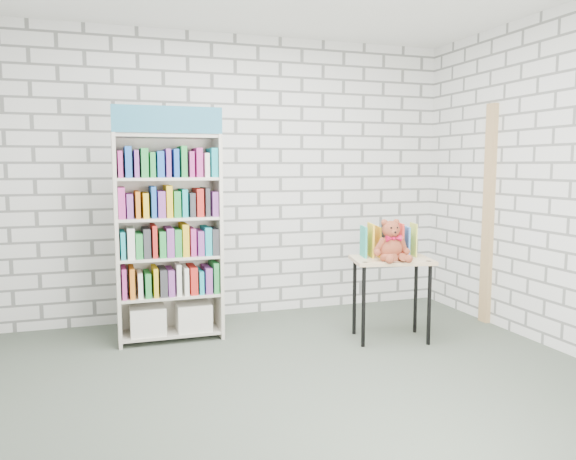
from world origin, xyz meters
name	(u,v)px	position (x,y,z in m)	size (l,w,h in m)	color
ground	(304,385)	(0.00, 0.00, 0.00)	(4.50, 4.50, 0.00)	#454E42
room_shell	(304,125)	(0.00, 0.00, 1.78)	(4.52, 4.02, 2.81)	silver
bookshelf	(169,236)	(-0.75, 1.36, 0.91)	(0.89, 0.35, 2.00)	beige
display_table	(391,270)	(1.08, 0.74, 0.62)	(0.76, 0.60, 0.72)	tan
table_books	(389,241)	(1.10, 0.85, 0.86)	(0.50, 0.31, 0.28)	teal
teddy_bear	(391,244)	(1.02, 0.65, 0.86)	(0.33, 0.30, 0.35)	brown
door_trim	(488,215)	(2.23, 0.95, 1.05)	(0.05, 0.12, 2.10)	tan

